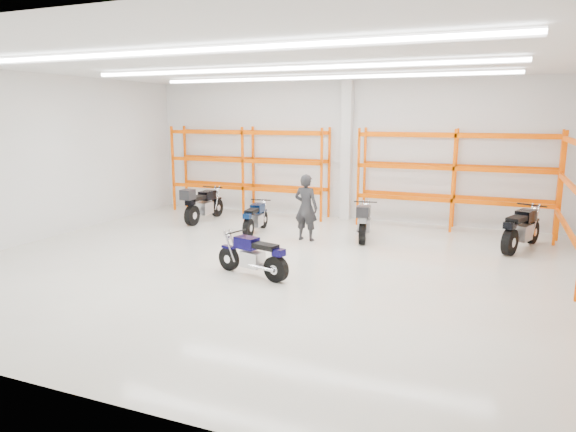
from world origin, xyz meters
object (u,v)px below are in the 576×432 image
at_px(motorcycle_main, 255,257).
at_px(motorcycle_back_a, 202,205).
at_px(motorcycle_back_b, 255,219).
at_px(motorcycle_back_d, 521,230).
at_px(structural_column, 347,151).
at_px(motorcycle_back_c, 364,222).
at_px(standing_man, 306,207).

xyz_separation_m(motorcycle_main, motorcycle_back_a, (-4.07, 4.50, 0.12)).
bearing_deg(motorcycle_back_b, motorcycle_back_d, 6.87).
bearing_deg(motorcycle_back_a, motorcycle_main, -47.87).
distance_m(motorcycle_back_a, motorcycle_back_d, 9.36).
xyz_separation_m(motorcycle_main, structural_column, (0.07, 6.73, 1.82)).
bearing_deg(structural_column, motorcycle_main, -90.56).
xyz_separation_m(motorcycle_back_a, structural_column, (4.13, 2.24, 1.70)).
relative_size(motorcycle_back_b, motorcycle_back_c, 0.91).
bearing_deg(motorcycle_back_a, motorcycle_back_d, 0.36).
relative_size(motorcycle_back_b, standing_man, 1.02).
bearing_deg(motorcycle_back_b, structural_column, 58.61).
distance_m(motorcycle_back_a, motorcycle_back_c, 5.41).
bearing_deg(motorcycle_back_b, motorcycle_back_a, 160.85).
bearing_deg(motorcycle_main, motorcycle_back_a, 132.13).
height_order(motorcycle_back_d, structural_column, structural_column).
relative_size(motorcycle_back_a, motorcycle_back_b, 1.20).
distance_m(standing_man, structural_column, 3.53).
xyz_separation_m(motorcycle_back_c, motorcycle_back_d, (3.96, 0.43, 0.01)).
bearing_deg(structural_column, motorcycle_back_a, -151.56).
distance_m(motorcycle_main, motorcycle_back_d, 6.98).
bearing_deg(standing_man, structural_column, -88.39).
bearing_deg(motorcycle_main, motorcycle_back_c, 72.12).
xyz_separation_m(motorcycle_main, motorcycle_back_c, (1.33, 4.12, 0.07)).
bearing_deg(motorcycle_back_a, motorcycle_back_c, -3.94).
distance_m(motorcycle_main, motorcycle_back_c, 4.33).
xyz_separation_m(motorcycle_back_b, structural_column, (1.85, 3.03, 1.82)).
bearing_deg(motorcycle_back_d, motorcycle_back_c, -173.79).
bearing_deg(motorcycle_back_c, standing_man, -155.88).
relative_size(motorcycle_main, structural_column, 0.41).
distance_m(motorcycle_back_b, structural_column, 3.99).
distance_m(motorcycle_main, standing_man, 3.51).
bearing_deg(standing_man, motorcycle_back_c, -150.93).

